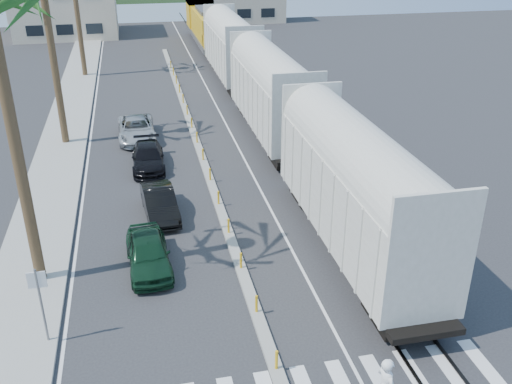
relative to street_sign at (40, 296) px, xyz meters
The scene contains 11 objects.
ground 7.82m from the street_sign, 15.32° to the right, with size 140.00×140.00×0.00m, color #28282B.
sidewalk 23.11m from the street_sign, 92.99° to the left, with size 3.00×90.00×0.15m, color gray.
rails 28.83m from the street_sign, 64.68° to the left, with size 1.56×100.00×0.06m.
median 19.48m from the street_sign, 67.88° to the left, with size 0.45×60.00×0.85m.
lane_markings 23.65m from the street_sign, 77.38° to the left, with size 9.42×90.00×0.01m.
freight_train 27.20m from the street_sign, 63.09° to the left, with size 3.00×60.94×5.85m.
street_sign is the anchor object (origin of this frame).
car_lead 5.55m from the street_sign, 48.24° to the left, with size 1.94×4.35×1.45m, color #10311D.
car_second 9.74m from the street_sign, 63.20° to the left, with size 1.81×4.31×1.39m, color black.
car_third 15.42m from the street_sign, 74.65° to the left, with size 1.90×4.54×1.31m, color black.
car_rear 20.24m from the street_sign, 79.89° to the left, with size 2.42×5.13×1.42m, color #B3B6B9.
Camera 1 is at (-3.62, -14.58, 13.15)m, focal length 40.00 mm.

